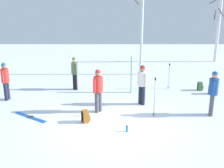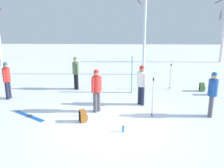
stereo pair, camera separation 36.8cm
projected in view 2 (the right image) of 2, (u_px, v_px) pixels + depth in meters
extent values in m
plane|color=white|center=(113.00, 126.00, 8.20)|extent=(60.00, 60.00, 0.00)
cylinder|color=#4C4C56|center=(211.00, 107.00, 8.87)|extent=(0.16, 0.16, 0.82)
cylinder|color=#4C4C56|center=(211.00, 105.00, 9.02)|extent=(0.16, 0.16, 0.82)
cylinder|color=#1E478C|center=(213.00, 88.00, 8.76)|extent=(0.34, 0.34, 0.62)
sphere|color=tan|center=(214.00, 76.00, 8.66)|extent=(0.22, 0.22, 0.22)
sphere|color=#265999|center=(214.00, 75.00, 8.64)|extent=(0.21, 0.21, 0.21)
cylinder|color=#1E478C|center=(212.00, 90.00, 8.59)|extent=(0.10, 0.10, 0.56)
cylinder|color=#1E478C|center=(213.00, 87.00, 8.95)|extent=(0.10, 0.10, 0.56)
cylinder|color=black|center=(76.00, 81.00, 12.65)|extent=(0.16, 0.16, 0.82)
cylinder|color=black|center=(77.00, 82.00, 12.50)|extent=(0.16, 0.16, 0.82)
cylinder|color=#566B47|center=(76.00, 68.00, 12.39)|extent=(0.34, 0.34, 0.62)
sphere|color=beige|center=(75.00, 60.00, 12.28)|extent=(0.22, 0.22, 0.22)
sphere|color=#4C8C4C|center=(75.00, 59.00, 12.27)|extent=(0.21, 0.21, 0.21)
cylinder|color=#566B47|center=(74.00, 68.00, 12.57)|extent=(0.10, 0.10, 0.56)
cylinder|color=#566B47|center=(77.00, 69.00, 12.22)|extent=(0.10, 0.10, 0.56)
cylinder|color=#1E2338|center=(140.00, 95.00, 10.30)|extent=(0.16, 0.16, 0.82)
cylinder|color=#1E2338|center=(142.00, 96.00, 10.15)|extent=(0.16, 0.16, 0.82)
cylinder|color=silver|center=(142.00, 79.00, 10.04)|extent=(0.34, 0.34, 0.62)
sphere|color=#997051|center=(142.00, 69.00, 9.93)|extent=(0.22, 0.22, 0.22)
sphere|color=#B22626|center=(142.00, 68.00, 9.92)|extent=(0.21, 0.21, 0.21)
cylinder|color=silver|center=(138.00, 79.00, 10.21)|extent=(0.10, 0.10, 0.56)
cylinder|color=silver|center=(145.00, 81.00, 9.88)|extent=(0.10, 0.10, 0.56)
cylinder|color=#4C4C56|center=(98.00, 101.00, 9.49)|extent=(0.16, 0.16, 0.82)
cylinder|color=#4C4C56|center=(95.00, 102.00, 9.36)|extent=(0.16, 0.16, 0.82)
cylinder|color=red|center=(97.00, 84.00, 9.24)|extent=(0.34, 0.34, 0.62)
sphere|color=#997051|center=(96.00, 74.00, 9.13)|extent=(0.22, 0.22, 0.22)
sphere|color=#B22626|center=(96.00, 72.00, 9.12)|extent=(0.21, 0.21, 0.21)
cylinder|color=red|center=(100.00, 84.00, 9.39)|extent=(0.10, 0.10, 0.56)
cylinder|color=red|center=(93.00, 86.00, 9.09)|extent=(0.10, 0.10, 0.56)
cylinder|color=#1E2338|center=(7.00, 91.00, 10.93)|extent=(0.16, 0.16, 0.82)
cylinder|color=#1E2338|center=(9.00, 90.00, 11.11)|extent=(0.16, 0.16, 0.82)
cylinder|color=red|center=(6.00, 75.00, 10.84)|extent=(0.34, 0.34, 0.62)
sphere|color=#997051|center=(5.00, 66.00, 10.73)|extent=(0.22, 0.22, 0.22)
sphere|color=#265999|center=(5.00, 64.00, 10.71)|extent=(0.21, 0.21, 0.21)
cylinder|color=red|center=(4.00, 76.00, 10.64)|extent=(0.10, 0.10, 0.56)
cylinder|color=red|center=(9.00, 74.00, 11.04)|extent=(0.10, 0.10, 0.56)
cube|color=green|center=(132.00, 75.00, 11.87)|extent=(0.03, 0.10, 1.76)
cube|color=green|center=(132.00, 57.00, 11.64)|extent=(0.02, 0.06, 0.10)
cube|color=green|center=(132.00, 76.00, 11.82)|extent=(0.03, 0.10, 1.76)
cube|color=green|center=(132.00, 57.00, 11.58)|extent=(0.02, 0.06, 0.10)
cube|color=blue|center=(28.00, 116.00, 9.02)|extent=(1.42, 1.01, 0.02)
cube|color=#333338|center=(29.00, 116.00, 8.98)|extent=(0.13, 0.12, 0.03)
cube|color=blue|center=(30.00, 116.00, 9.10)|extent=(1.42, 1.01, 0.02)
cube|color=#333338|center=(31.00, 115.00, 9.06)|extent=(0.13, 0.12, 0.03)
cylinder|color=#B2B2BC|center=(152.00, 99.00, 8.89)|extent=(0.02, 0.10, 1.40)
cylinder|color=black|center=(153.00, 79.00, 8.69)|extent=(0.04, 0.04, 0.10)
cylinder|color=black|center=(152.00, 114.00, 9.05)|extent=(0.07, 0.07, 0.01)
cylinder|color=#B2B2BC|center=(153.00, 99.00, 8.79)|extent=(0.02, 0.10, 1.40)
cylinder|color=black|center=(154.00, 80.00, 8.60)|extent=(0.04, 0.04, 0.10)
cylinder|color=black|center=(152.00, 115.00, 8.95)|extent=(0.07, 0.07, 0.01)
cylinder|color=#B2B2BC|center=(170.00, 77.00, 12.56)|extent=(0.02, 0.10, 1.25)
cylinder|color=black|center=(171.00, 65.00, 12.39)|extent=(0.04, 0.04, 0.10)
cylinder|color=black|center=(169.00, 88.00, 12.71)|extent=(0.07, 0.07, 0.01)
cylinder|color=#B2B2BC|center=(171.00, 78.00, 12.44)|extent=(0.02, 0.10, 1.25)
cylinder|color=black|center=(171.00, 65.00, 12.26)|extent=(0.04, 0.04, 0.10)
cylinder|color=black|center=(170.00, 88.00, 12.58)|extent=(0.07, 0.07, 0.01)
cube|color=#99591E|center=(83.00, 116.00, 8.50)|extent=(0.28, 0.32, 0.44)
cube|color=#99591E|center=(86.00, 117.00, 8.56)|extent=(0.13, 0.20, 0.20)
cube|color=black|center=(80.00, 117.00, 8.40)|extent=(0.04, 0.04, 0.37)
cube|color=black|center=(79.00, 116.00, 8.53)|extent=(0.04, 0.04, 0.37)
cube|color=#1E4C99|center=(213.00, 91.00, 11.61)|extent=(0.20, 0.26, 0.44)
cube|color=#1E4C99|center=(216.00, 92.00, 11.62)|extent=(0.06, 0.20, 0.20)
cube|color=black|center=(211.00, 91.00, 11.55)|extent=(0.02, 0.04, 0.37)
cube|color=black|center=(210.00, 90.00, 11.69)|extent=(0.02, 0.04, 0.37)
cube|color=#4C7F3F|center=(202.00, 87.00, 12.25)|extent=(0.24, 0.29, 0.44)
cube|color=#4C7F3F|center=(204.00, 88.00, 12.24)|extent=(0.09, 0.20, 0.20)
cube|color=black|center=(200.00, 87.00, 12.20)|extent=(0.03, 0.04, 0.37)
cube|color=black|center=(199.00, 86.00, 12.34)|extent=(0.03, 0.04, 0.37)
cylinder|color=#1E72BF|center=(123.00, 129.00, 7.76)|extent=(0.07, 0.07, 0.19)
cylinder|color=black|center=(123.00, 126.00, 7.73)|extent=(0.05, 0.05, 0.02)
cylinder|color=silver|center=(145.00, 18.00, 15.21)|extent=(0.17, 0.17, 7.42)
cylinder|color=silver|center=(224.00, 27.00, 20.22)|extent=(0.25, 0.25, 6.03)
cylinder|color=brown|center=(221.00, 15.00, 20.14)|extent=(0.44, 0.77, 0.80)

